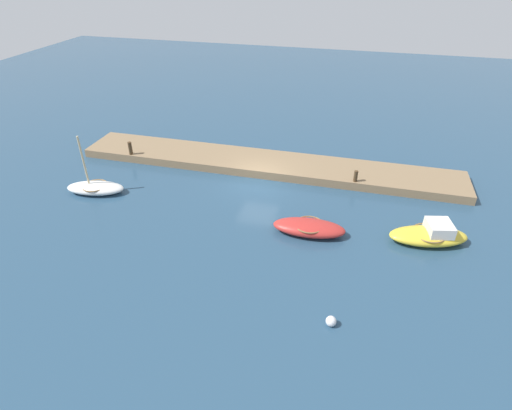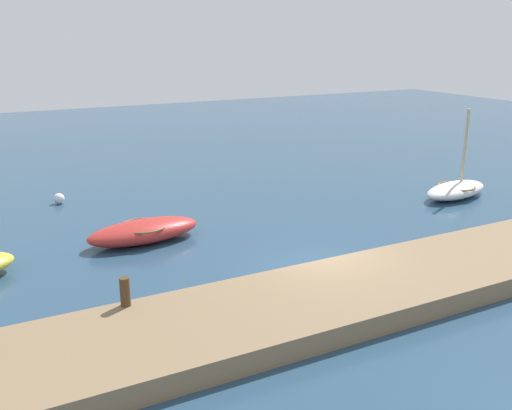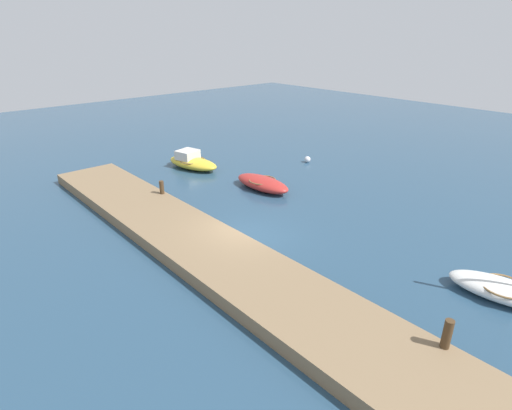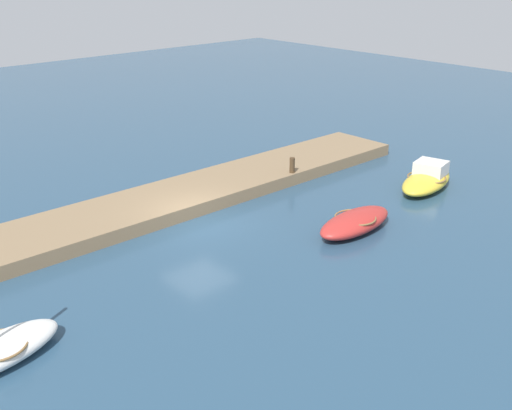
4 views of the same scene
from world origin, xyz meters
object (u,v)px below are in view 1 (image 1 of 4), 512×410
(mooring_post_mid_west, at_px, (130,148))
(marker_buoy, at_px, (331,321))
(motorboat_yellow, at_px, (430,235))
(mooring_post_west, at_px, (356,176))
(rowboat_red, at_px, (309,228))
(rowboat_white, at_px, (95,188))

(mooring_post_mid_west, xyz_separation_m, marker_buoy, (-15.38, 11.53, -0.80))
(motorboat_yellow, relative_size, marker_buoy, 9.66)
(mooring_post_mid_west, bearing_deg, marker_buoy, 143.14)
(mooring_post_west, bearing_deg, rowboat_red, 69.14)
(motorboat_yellow, relative_size, rowboat_red, 1.09)
(motorboat_yellow, bearing_deg, rowboat_red, -5.21)
(mooring_post_mid_west, bearing_deg, motorboat_yellow, 166.81)
(rowboat_white, distance_m, mooring_post_west, 16.32)
(rowboat_red, height_order, mooring_post_west, mooring_post_west)
(mooring_post_west, xyz_separation_m, marker_buoy, (0.29, 11.53, -0.70))
(rowboat_white, bearing_deg, mooring_post_west, -174.54)
(mooring_post_west, xyz_separation_m, mooring_post_mid_west, (15.67, 0.00, 0.10))
(rowboat_white, bearing_deg, marker_buoy, 144.82)
(rowboat_red, xyz_separation_m, marker_buoy, (-1.81, 6.04, -0.17))
(rowboat_red, bearing_deg, rowboat_white, -7.20)
(rowboat_white, relative_size, motorboat_yellow, 0.88)
(mooring_post_west, bearing_deg, rowboat_white, 16.27)
(mooring_post_mid_west, distance_m, marker_buoy, 19.24)
(mooring_post_west, relative_size, mooring_post_mid_west, 0.79)
(rowboat_red, distance_m, mooring_post_west, 5.90)
(mooring_post_mid_west, bearing_deg, mooring_post_west, 180.00)
(motorboat_yellow, relative_size, mooring_post_west, 5.93)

